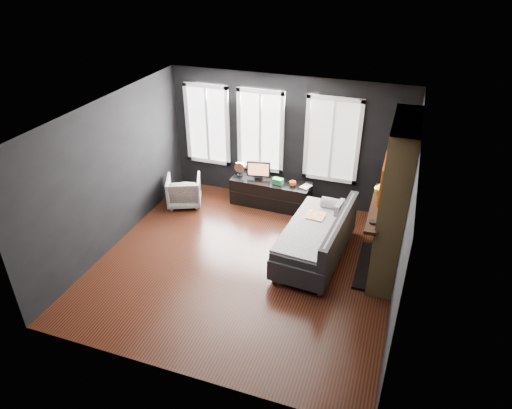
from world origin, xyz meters
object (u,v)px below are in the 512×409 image
(mug, at_px, (293,183))
(mantel_vase, at_px, (381,188))
(sofa, at_px, (316,235))
(armchair, at_px, (184,189))
(book, at_px, (303,180))
(media_console, at_px, (271,193))
(monitor, at_px, (259,169))

(mug, relative_size, mantel_vase, 0.65)
(sofa, xyz_separation_m, mug, (-0.81, 1.44, 0.19))
(armchair, bearing_deg, book, 169.54)
(mantel_vase, bearing_deg, media_console, 154.90)
(sofa, height_order, media_console, sofa)
(sofa, height_order, monitor, monitor)
(armchair, relative_size, media_console, 0.42)
(armchair, height_order, mug, mug)
(monitor, height_order, mug, monitor)
(sofa, bearing_deg, armchair, 167.67)
(book, bearing_deg, media_console, -178.64)
(monitor, distance_m, mantel_vase, 2.79)
(armchair, relative_size, mug, 5.21)
(monitor, bearing_deg, armchair, -169.29)
(monitor, xyz_separation_m, mantel_vase, (2.52, -1.07, 0.53))
(monitor, bearing_deg, mantel_vase, -33.43)
(armchair, bearing_deg, media_console, 173.84)
(media_console, height_order, monitor, monitor)
(armchair, height_order, monitor, monitor)
(armchair, relative_size, mantel_vase, 3.36)
(monitor, height_order, book, monitor)
(mug, height_order, book, book)
(mug, distance_m, mantel_vase, 2.13)
(mantel_vase, bearing_deg, monitor, 157.09)
(armchair, height_order, mantel_vase, mantel_vase)
(sofa, distance_m, book, 1.66)
(media_console, relative_size, mug, 12.37)
(monitor, bearing_deg, sofa, -54.46)
(sofa, xyz_separation_m, monitor, (-1.57, 1.52, 0.34))
(sofa, relative_size, mug, 15.67)
(monitor, xyz_separation_m, book, (0.95, -0.00, -0.11))
(monitor, relative_size, mantel_vase, 2.39)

